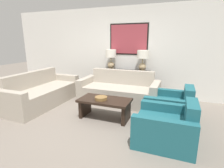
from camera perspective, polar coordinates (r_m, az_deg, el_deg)
The scene contains 11 objects.
ground_plane at distance 3.68m, azimuth -5.14°, elevation -12.94°, with size 20.00×20.00×0.00m, color slate.
back_wall at distance 5.48m, azimuth 5.51°, elevation 10.48°, with size 8.28×0.12×2.65m.
console_table at distance 5.36m, azimuth 4.51°, elevation 0.33°, with size 1.42×0.37×0.80m.
table_lamp_left at distance 5.39m, azimuth -0.35°, elevation 8.77°, with size 0.32×0.32×0.60m.
table_lamp_right at distance 5.12m, azimuth 9.97°, elevation 8.28°, with size 0.32×0.32×0.60m.
couch_by_back_wall at distance 4.79m, azimuth 2.28°, elevation -2.56°, with size 2.14×0.89×0.86m.
couch_by_side at distance 5.01m, azimuth -21.93°, elevation -2.85°, with size 0.89×2.14×0.86m.
coffee_table at distance 3.81m, azimuth -2.38°, elevation -6.69°, with size 1.11×0.57×0.44m.
decorative_bowl at distance 3.74m, azimuth -3.60°, elevation -4.63°, with size 0.26×0.26×0.06m.
armchair_near_back_wall at distance 4.00m, azimuth 18.41°, elevation -7.22°, with size 0.94×0.86×0.74m.
armchair_near_camera at distance 3.12m, azimuth 17.41°, elevation -13.39°, with size 0.94×0.86×0.74m.
Camera 1 is at (1.47, -2.93, 1.66)m, focal length 28.00 mm.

